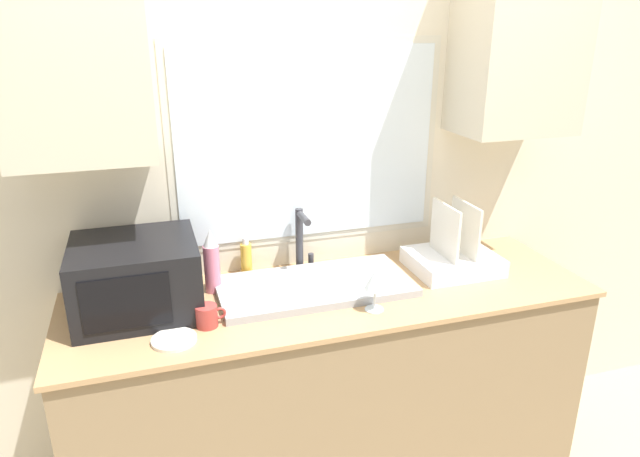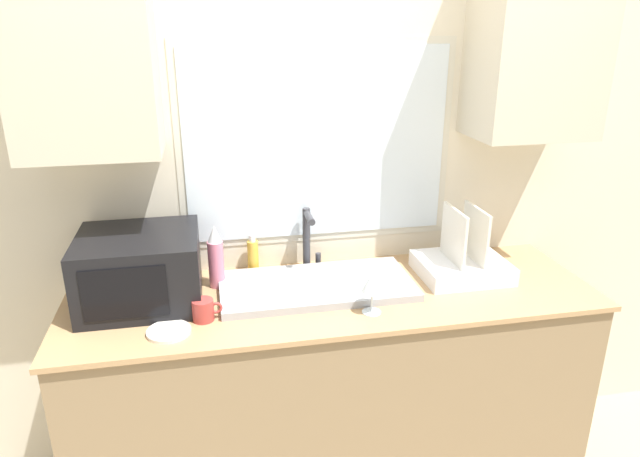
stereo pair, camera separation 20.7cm
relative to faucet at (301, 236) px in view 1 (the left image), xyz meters
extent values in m
cube|color=#8C7251|center=(0.06, -0.24, -0.63)|extent=(2.00, 0.62, 0.92)
cube|color=tan|center=(0.06, -0.24, -0.16)|extent=(2.03, 0.65, 0.02)
cube|color=beige|center=(0.06, 0.10, 0.21)|extent=(6.00, 0.06, 2.60)
cube|color=beige|center=(0.06, 0.07, 0.37)|extent=(1.13, 0.01, 0.83)
cube|color=silver|center=(0.06, 0.06, 0.37)|extent=(1.07, 0.01, 0.77)
cube|color=beige|center=(-0.77, -0.09, 0.79)|extent=(0.46, 0.32, 0.78)
cube|color=beige|center=(0.88, -0.09, 0.79)|extent=(0.46, 0.32, 0.78)
cube|color=#9EA0A5|center=(0.00, -0.20, -0.14)|extent=(0.75, 0.37, 0.03)
cylinder|color=#333338|center=(0.00, 0.02, -0.02)|extent=(0.03, 0.03, 0.26)
cylinder|color=#333338|center=(0.00, -0.05, 0.10)|extent=(0.03, 0.13, 0.03)
cylinder|color=#333338|center=(0.05, 0.02, -0.12)|extent=(0.02, 0.02, 0.06)
cube|color=black|center=(-0.66, -0.17, -0.02)|extent=(0.43, 0.39, 0.26)
cube|color=black|center=(-0.69, -0.36, -0.02)|extent=(0.28, 0.01, 0.18)
cube|color=white|center=(0.61, -0.19, -0.12)|extent=(0.35, 0.30, 0.07)
cube|color=silver|center=(0.56, -0.19, 0.03)|extent=(0.01, 0.22, 0.22)
cube|color=silver|center=(0.65, -0.19, 0.03)|extent=(0.01, 0.22, 0.22)
cylinder|color=#D8728C|center=(-0.38, -0.09, -0.06)|extent=(0.06, 0.06, 0.19)
cone|color=silver|center=(-0.38, -0.09, 0.07)|extent=(0.06, 0.06, 0.07)
cylinder|color=gold|center=(-0.23, 0.02, -0.08)|extent=(0.05, 0.05, 0.13)
cylinder|color=white|center=(-0.23, 0.02, 0.00)|extent=(0.03, 0.03, 0.03)
cylinder|color=#A53833|center=(-0.44, -0.36, -0.11)|extent=(0.08, 0.08, 0.08)
torus|color=#A53833|center=(-0.39, -0.36, -0.11)|extent=(0.04, 0.01, 0.04)
cylinder|color=silver|center=(0.15, -0.42, -0.15)|extent=(0.07, 0.07, 0.00)
cylinder|color=silver|center=(0.15, -0.42, -0.11)|extent=(0.01, 0.01, 0.08)
cone|color=silver|center=(0.15, -0.42, -0.03)|extent=(0.08, 0.08, 0.08)
cylinder|color=silver|center=(-0.56, -0.43, -0.15)|extent=(0.15, 0.15, 0.01)
camera|label=1|loc=(-0.59, -2.12, 0.85)|focal=32.00mm
camera|label=2|loc=(-0.39, -2.17, 0.85)|focal=32.00mm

